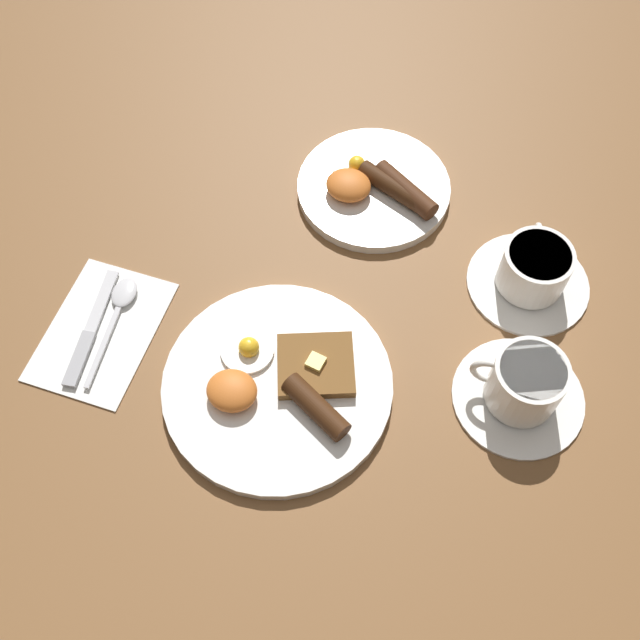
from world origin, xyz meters
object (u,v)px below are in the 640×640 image
(breakfast_plate_far, at_px, (374,187))
(spoon, at_px, (120,304))
(knife, at_px, (89,333))
(breakfast_plate_near, at_px, (278,384))
(teacup_near, at_px, (523,386))
(teacup_far, at_px, (533,272))

(breakfast_plate_far, bearing_deg, spoon, -133.26)
(spoon, bearing_deg, knife, 153.74)
(breakfast_plate_near, relative_size, spoon, 1.73)
(breakfast_plate_near, height_order, breakfast_plate_far, same)
(teacup_near, distance_m, teacup_far, 0.17)
(knife, xyz_separation_m, spoon, (0.02, 0.05, 0.00))
(breakfast_plate_near, relative_size, teacup_near, 1.75)
(breakfast_plate_far, distance_m, knife, 0.43)
(teacup_near, height_order, knife, teacup_near)
(breakfast_plate_far, relative_size, teacup_near, 1.35)
(teacup_near, bearing_deg, knife, -171.95)
(breakfast_plate_near, distance_m, teacup_near, 0.29)
(breakfast_plate_far, bearing_deg, teacup_far, -20.51)
(breakfast_plate_far, relative_size, teacup_far, 1.35)
(teacup_near, bearing_deg, spoon, -177.17)
(teacup_far, height_order, spoon, teacup_far)
(breakfast_plate_near, xyz_separation_m, teacup_far, (0.27, 0.24, 0.02))
(breakfast_plate_near, xyz_separation_m, knife, (-0.25, -0.00, -0.00))
(breakfast_plate_near, xyz_separation_m, teacup_near, (0.28, 0.07, 0.02))
(breakfast_plate_near, bearing_deg, teacup_near, 14.54)
(teacup_near, relative_size, teacup_far, 1.00)
(spoon, bearing_deg, breakfast_plate_far, -48.30)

